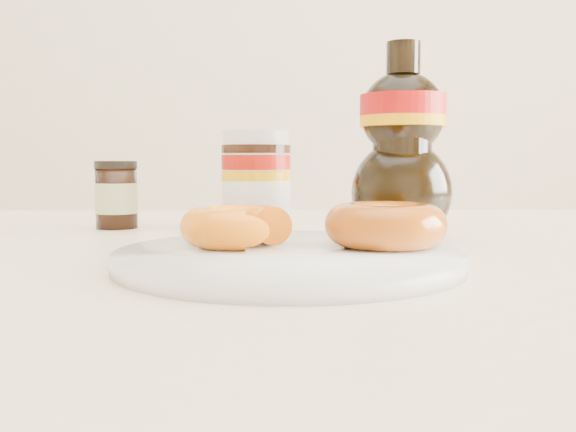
{
  "coord_description": "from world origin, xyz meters",
  "views": [
    {
      "loc": [
        0.07,
        -0.49,
        0.83
      ],
      "look_at": [
        0.08,
        0.04,
        0.79
      ],
      "focal_mm": 40.0,
      "sensor_mm": 36.0,
      "label": 1
    }
  ],
  "objects_px": {
    "dining_table": "(202,335)",
    "plate": "(289,258)",
    "syrup_bottle": "(402,142)",
    "donut_bitten": "(237,226)",
    "nutella_jar": "(256,176)",
    "donut_whole": "(385,225)",
    "dark_jar": "(116,195)"
  },
  "relations": [
    {
      "from": "syrup_bottle",
      "to": "dark_jar",
      "type": "xyz_separation_m",
      "value": [
        -0.32,
        0.11,
        -0.06
      ]
    },
    {
      "from": "dining_table",
      "to": "nutella_jar",
      "type": "height_order",
      "value": "nutella_jar"
    },
    {
      "from": "donut_whole",
      "to": "dark_jar",
      "type": "relative_size",
      "value": 1.2
    },
    {
      "from": "plate",
      "to": "nutella_jar",
      "type": "relative_size",
      "value": 2.3
    },
    {
      "from": "dining_table",
      "to": "syrup_bottle",
      "type": "distance_m",
      "value": 0.28
    },
    {
      "from": "dining_table",
      "to": "donut_whole",
      "type": "distance_m",
      "value": 0.21
    },
    {
      "from": "dining_table",
      "to": "donut_whole",
      "type": "bearing_deg",
      "value": -28.96
    },
    {
      "from": "dining_table",
      "to": "dark_jar",
      "type": "distance_m",
      "value": 0.25
    },
    {
      "from": "plate",
      "to": "nutella_jar",
      "type": "bearing_deg",
      "value": 97.25
    },
    {
      "from": "dark_jar",
      "to": "donut_whole",
      "type": "bearing_deg",
      "value": -43.12
    },
    {
      "from": "donut_bitten",
      "to": "dark_jar",
      "type": "relative_size",
      "value": 1.11
    },
    {
      "from": "donut_bitten",
      "to": "donut_whole",
      "type": "xyz_separation_m",
      "value": [
        0.12,
        -0.0,
        0.0
      ]
    },
    {
      "from": "dining_table",
      "to": "dark_jar",
      "type": "height_order",
      "value": "dark_jar"
    },
    {
      "from": "donut_bitten",
      "to": "nutella_jar",
      "type": "xyz_separation_m",
      "value": [
        0.01,
        0.25,
        0.03
      ]
    },
    {
      "from": "dining_table",
      "to": "nutella_jar",
      "type": "relative_size",
      "value": 12.07
    },
    {
      "from": "dining_table",
      "to": "plate",
      "type": "bearing_deg",
      "value": -53.4
    },
    {
      "from": "donut_whole",
      "to": "donut_bitten",
      "type": "bearing_deg",
      "value": 177.92
    },
    {
      "from": "dining_table",
      "to": "syrup_bottle",
      "type": "height_order",
      "value": "syrup_bottle"
    },
    {
      "from": "donut_bitten",
      "to": "dining_table",
      "type": "bearing_deg",
      "value": 109.78
    },
    {
      "from": "dining_table",
      "to": "syrup_bottle",
      "type": "xyz_separation_m",
      "value": [
        0.2,
        0.06,
        0.18
      ]
    },
    {
      "from": "plate",
      "to": "donut_whole",
      "type": "distance_m",
      "value": 0.08
    },
    {
      "from": "plate",
      "to": "syrup_bottle",
      "type": "bearing_deg",
      "value": 55.34
    },
    {
      "from": "syrup_bottle",
      "to": "dark_jar",
      "type": "bearing_deg",
      "value": 160.58
    },
    {
      "from": "syrup_bottle",
      "to": "dark_jar",
      "type": "relative_size",
      "value": 2.48
    },
    {
      "from": "nutella_jar",
      "to": "dark_jar",
      "type": "relative_size",
      "value": 1.44
    },
    {
      "from": "plate",
      "to": "syrup_bottle",
      "type": "relative_size",
      "value": 1.33
    },
    {
      "from": "plate",
      "to": "donut_bitten",
      "type": "xyz_separation_m",
      "value": [
        -0.04,
        0.03,
        0.02
      ]
    },
    {
      "from": "plate",
      "to": "donut_whole",
      "type": "xyz_separation_m",
      "value": [
        0.08,
        0.02,
        0.02
      ]
    },
    {
      "from": "nutella_jar",
      "to": "syrup_bottle",
      "type": "bearing_deg",
      "value": -34.77
    },
    {
      "from": "dining_table",
      "to": "donut_bitten",
      "type": "bearing_deg",
      "value": -64.78
    },
    {
      "from": "plate",
      "to": "dark_jar",
      "type": "distance_m",
      "value": 0.35
    },
    {
      "from": "dining_table",
      "to": "donut_bitten",
      "type": "distance_m",
      "value": 0.14
    }
  ]
}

